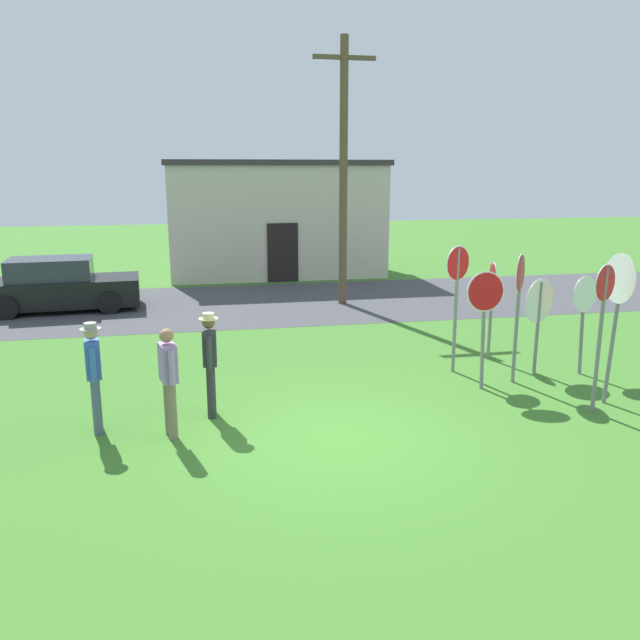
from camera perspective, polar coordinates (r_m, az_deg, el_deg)
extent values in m
plane|color=#3D7528|center=(9.94, 1.57, -10.38)|extent=(80.00, 80.00, 0.00)
cube|color=#424247|center=(19.63, -5.01, 1.51)|extent=(60.00, 6.40, 0.01)
cube|color=beige|center=(25.07, -4.00, 8.79)|extent=(7.90, 4.03, 4.09)
cube|color=#383333|center=(25.00, -4.08, 13.69)|extent=(8.10, 4.23, 0.20)
cube|color=black|center=(23.17, -3.32, 5.96)|extent=(1.10, 0.08, 2.10)
cylinder|color=brown|center=(19.14, 2.08, 12.70)|extent=(0.24, 0.24, 7.60)
cube|color=brown|center=(19.38, 2.16, 22.20)|extent=(1.80, 0.12, 0.12)
cube|color=black|center=(19.96, -21.87, 2.33)|extent=(4.42, 2.10, 0.76)
cube|color=#2D333D|center=(19.88, -22.76, 4.21)|extent=(2.34, 1.69, 0.60)
cylinder|color=black|center=(20.77, -17.91, 2.45)|extent=(0.65, 0.27, 0.64)
cylinder|color=black|center=(19.00, -18.12, 1.48)|extent=(0.65, 0.27, 0.64)
cylinder|color=black|center=(21.07, -25.16, 1.98)|extent=(0.65, 0.27, 0.64)
cylinder|color=black|center=(19.33, -26.02, 0.97)|extent=(0.65, 0.27, 0.64)
cylinder|color=slate|center=(12.99, 11.89, 0.77)|extent=(0.10, 0.10, 2.48)
cylinder|color=white|center=(12.82, 12.10, 4.92)|extent=(0.61, 0.34, 0.69)
cylinder|color=red|center=(12.82, 12.13, 4.91)|extent=(0.57, 0.32, 0.64)
cylinder|color=slate|center=(12.06, 24.54, -0.95)|extent=(0.17, 0.07, 2.55)
cylinder|color=white|center=(11.89, 24.96, 3.35)|extent=(0.06, 0.85, 0.85)
cylinder|color=red|center=(11.89, 25.00, 3.35)|extent=(0.06, 0.79, 0.79)
cylinder|color=slate|center=(13.39, 18.67, -0.69)|extent=(0.09, 0.09, 1.84)
cylinder|color=white|center=(13.27, 18.85, 1.62)|extent=(0.81, 0.39, 0.89)
cylinder|color=red|center=(13.28, 18.81, 1.63)|extent=(0.75, 0.36, 0.82)
cylinder|color=slate|center=(11.50, 23.46, -1.75)|extent=(0.09, 0.09, 2.45)
cylinder|color=white|center=(11.31, 23.91, 2.99)|extent=(0.55, 0.31, 0.62)
cylinder|color=red|center=(11.30, 23.95, 2.98)|extent=(0.52, 0.29, 0.58)
cylinder|color=slate|center=(14.08, 14.86, 0.65)|extent=(0.08, 0.08, 2.04)
cylinder|color=white|center=(13.94, 15.05, 3.73)|extent=(0.15, 0.59, 0.61)
cylinder|color=red|center=(13.94, 15.01, 3.73)|extent=(0.14, 0.55, 0.56)
cylinder|color=slate|center=(12.62, 17.01, -0.07)|extent=(0.10, 0.10, 2.41)
cylinder|color=white|center=(12.45, 17.28, 3.95)|extent=(0.47, 0.58, 0.74)
cylinder|color=red|center=(12.45, 17.33, 3.94)|extent=(0.44, 0.54, 0.68)
cylinder|color=slate|center=(12.16, 14.22, -1.05)|extent=(0.08, 0.18, 2.13)
cylinder|color=white|center=(12.00, 14.43, 2.45)|extent=(0.74, 0.09, 0.74)
cylinder|color=red|center=(11.99, 14.45, 2.44)|extent=(0.69, 0.09, 0.69)
cylinder|color=slate|center=(13.66, 22.15, -0.56)|extent=(0.12, 0.17, 1.90)
cylinder|color=white|center=(13.53, 22.39, 2.13)|extent=(0.68, 0.30, 0.71)
cylinder|color=red|center=(13.54, 22.35, 2.14)|extent=(0.63, 0.28, 0.66)
cylinder|color=#4C5670|center=(10.68, -19.15, -6.89)|extent=(0.14, 0.14, 0.88)
cylinder|color=#4C5670|center=(10.47, -19.13, -7.29)|extent=(0.14, 0.14, 0.88)
cube|color=#3860B7|center=(10.35, -19.45, -3.29)|extent=(0.27, 0.39, 0.58)
cylinder|color=#3860B7|center=(10.59, -19.46, -3.04)|extent=(0.09, 0.09, 0.52)
cylinder|color=#3860B7|center=(10.13, -19.42, -3.77)|extent=(0.09, 0.09, 0.52)
sphere|color=tan|center=(10.25, -19.62, -1.06)|extent=(0.21, 0.21, 0.21)
cylinder|color=gray|center=(10.24, -19.65, -0.75)|extent=(0.32, 0.32, 0.02)
cylinder|color=gray|center=(10.23, -19.67, -0.48)|extent=(0.19, 0.19, 0.09)
cylinder|color=#7A6B56|center=(10.19, -13.22, -7.45)|extent=(0.14, 0.14, 0.88)
cylinder|color=#7A6B56|center=(9.99, -12.94, -7.87)|extent=(0.14, 0.14, 0.88)
cube|color=#9E7AB2|center=(9.86, -13.30, -3.69)|extent=(0.30, 0.40, 0.58)
cylinder|color=#9E7AB2|center=(10.09, -13.60, -3.44)|extent=(0.09, 0.09, 0.52)
cylinder|color=#9E7AB2|center=(9.64, -12.98, -4.19)|extent=(0.09, 0.09, 0.52)
sphere|color=#9E7051|center=(9.75, -13.43, -1.36)|extent=(0.21, 0.21, 0.21)
cylinder|color=#2D2D33|center=(10.88, -9.58, -5.94)|extent=(0.14, 0.14, 0.88)
cylinder|color=#2D2D33|center=(10.68, -9.60, -6.33)|extent=(0.14, 0.14, 0.88)
cube|color=#333338|center=(10.56, -9.74, -2.39)|extent=(0.24, 0.37, 0.58)
cylinder|color=#333338|center=(10.80, -9.71, -2.15)|extent=(0.09, 0.09, 0.52)
cylinder|color=#333338|center=(10.34, -9.77, -2.85)|extent=(0.09, 0.09, 0.52)
sphere|color=brown|center=(10.46, -9.83, -0.20)|extent=(0.21, 0.21, 0.21)
cylinder|color=beige|center=(10.45, -9.85, 0.11)|extent=(0.31, 0.31, 0.02)
cylinder|color=beige|center=(10.43, -9.86, 0.37)|extent=(0.19, 0.19, 0.09)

